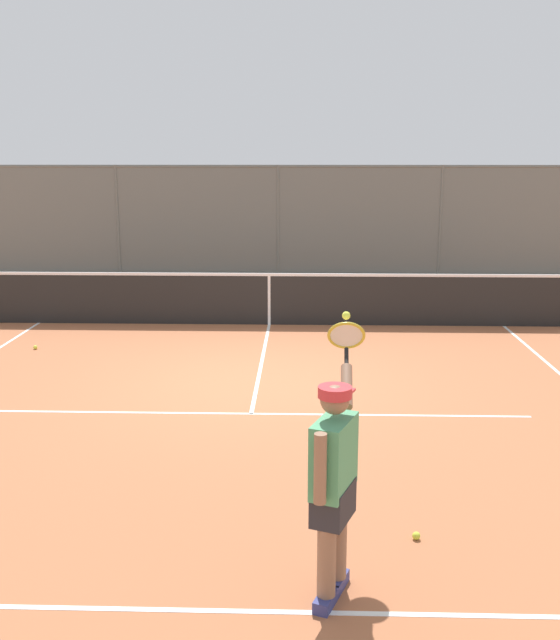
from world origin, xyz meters
The scene contains 7 objects.
ground_plane centered at (0.00, 0.00, 0.00)m, with size 60.00×60.00×0.00m, color #A8603D.
court_line_markings centered at (0.00, 1.63, 0.00)m, with size 8.68×8.81×0.01m.
fence_backdrop centered at (0.00, -9.12, 1.35)m, with size 18.87×1.37×2.84m.
tennis_net centered at (0.00, -3.59, 0.49)m, with size 11.15×0.09×1.07m.
tennis_player centered at (-0.83, 4.98, 0.91)m, with size 0.45×1.34×1.86m.
tennis_ball_mid_court centered at (-1.55, 4.18, 0.03)m, with size 0.07×0.07×0.07m, color #C1D138.
tennis_ball_near_baseline centered at (3.70, -1.69, 0.03)m, with size 0.07×0.07×0.07m, color #D6E042.
Camera 1 is at (-0.61, 9.68, 3.06)m, focal length 41.32 mm.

